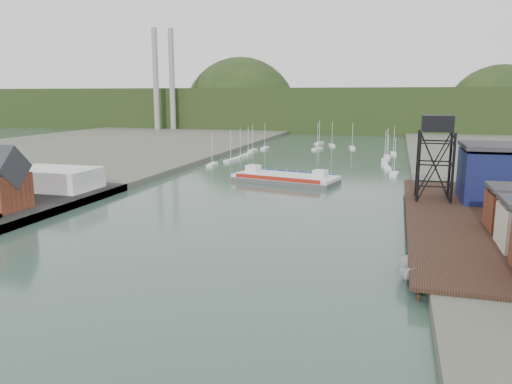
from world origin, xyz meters
The scene contains 9 objects.
ground centered at (0.00, 0.00, 0.00)m, with size 600.00×600.00×0.00m, color #304C43.
east_pier centered at (37.00, 45.00, 1.90)m, with size 14.00×70.00×2.45m.
white_shed centered at (-44.00, 50.00, 3.85)m, with size 18.00×12.00×4.50m, color silver.
lift_tower centered at (35.00, 58.00, 15.65)m, with size 6.50×6.50×16.00m.
marina_sailboats centered at (0.08, 138.46, 0.35)m, with size 57.71×92.65×0.90m.
smokestacks centered at (-106.00, 232.50, 30.00)m, with size 11.20×8.20×60.00m.
distant_hills centered at (-3.98, 301.35, 10.38)m, with size 500.00×120.00×80.00m.
chain_ferry centered at (1.01, 81.11, 1.08)m, with size 27.78×15.97×3.76m.
motorboat centered at (29.92, 18.32, 1.17)m, with size 2.29×6.08×2.35m, color silver.
Camera 1 is at (27.90, -41.56, 21.83)m, focal length 35.00 mm.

